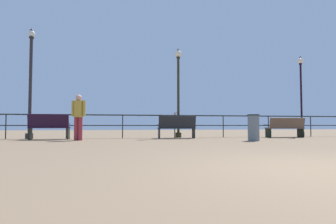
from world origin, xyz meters
name	(u,v)px	position (x,y,z in m)	size (l,w,h in m)	color
pier_railing	(175,121)	(0.00, 9.16, 0.75)	(18.30, 0.05, 1.01)	#222623
bench_far_left	(49,126)	(-5.09, 8.45, 0.53)	(1.48, 0.65, 0.98)	black
bench_near_left	(177,126)	(-0.06, 8.46, 0.51)	(1.57, 0.62, 0.94)	black
bench_near_right	(286,127)	(4.99, 8.45, 0.48)	(1.70, 0.71, 0.89)	brown
lamppost_left	(30,83)	(-6.02, 9.31, 2.27)	(0.30, 0.30, 4.56)	#2A2326
lamppost_center	(178,87)	(0.20, 9.31, 2.27)	(0.31, 0.31, 4.06)	#2D2B17
lamppost_right	(301,90)	(6.47, 9.31, 2.31)	(0.28, 0.28, 4.01)	black
person_by_bench	(78,114)	(-3.93, 7.68, 0.96)	(0.51, 0.32, 1.67)	maroon
seagull_on_rail	(175,113)	(0.03, 9.18, 1.08)	(0.22, 0.34, 0.17)	beige
trash_bin	(254,128)	(2.19, 6.17, 0.47)	(0.42, 0.42, 0.93)	slate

